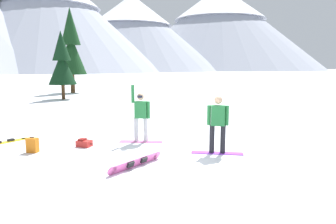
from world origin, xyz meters
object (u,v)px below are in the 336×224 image
backpack_red (84,143)px  snowboarder_foreground (218,123)px  loose_snowboard_near_left (4,142)px  pine_tree_short (71,47)px  snowboarder_midground (141,115)px  backpack_orange (33,145)px  pine_tree_broad (62,62)px  loose_snowboard_far_spare (136,162)px

backpack_red → snowboarder_foreground: bearing=-26.4°
loose_snowboard_near_left → pine_tree_short: size_ratio=0.18×
snowboarder_midground → loose_snowboard_near_left: size_ratio=1.30×
backpack_orange → backpack_red: bearing=10.8°
snowboarder_midground → pine_tree_short: bearing=97.4°
loose_snowboard_near_left → backpack_red: 2.88m
loose_snowboard_near_left → backpack_red: bearing=-25.4°
snowboarder_foreground → snowboarder_midground: (-1.91, 2.00, 0.01)m
backpack_orange → pine_tree_short: size_ratio=0.06×
pine_tree_broad → loose_snowboard_near_left: bearing=-94.2°
backpack_red → pine_tree_short: pine_tree_short is taller
pine_tree_short → pine_tree_broad: 6.61m
snowboarder_foreground → pine_tree_short: bearing=101.2°
loose_snowboard_far_spare → snowboarder_midground: bearing=76.9°
loose_snowboard_near_left → backpack_orange: (1.12, -1.52, 0.19)m
loose_snowboard_far_spare → backpack_red: size_ratio=2.92×
backpack_red → backpack_orange: 1.52m
pine_tree_broad → backpack_orange: bearing=-89.8°
backpack_orange → pine_tree_short: pine_tree_short is taller
loose_snowboard_far_spare → backpack_red: backpack_red is taller
snowboarder_foreground → backpack_red: size_ratio=3.15×
loose_snowboard_far_spare → pine_tree_short: 25.18m
pine_tree_short → backpack_red: bearing=-87.5°
snowboarder_midground → pine_tree_broad: 16.19m
snowboarder_midground → pine_tree_short: (-2.87, 22.08, 3.64)m
pine_tree_broad → snowboarder_foreground: bearing=-73.2°
loose_snowboard_near_left → pine_tree_broad: bearing=85.8°
loose_snowboard_far_spare → pine_tree_broad: 18.73m
snowboarder_foreground → pine_tree_broad: pine_tree_broad is taller
loose_snowboard_near_left → backpack_orange: size_ratio=3.19×
snowboarder_midground → loose_snowboard_far_spare: size_ratio=1.23×
snowboarder_midground → loose_snowboard_far_spare: 2.79m
snowboarder_midground → pine_tree_broad: size_ratio=0.36×
snowboarder_foreground → loose_snowboard_near_left: bearing=154.0°
loose_snowboard_far_spare → pine_tree_broad: (-2.81, 18.30, 2.82)m
backpack_orange → loose_snowboard_near_left: bearing=126.4°
snowboarder_midground → backpack_orange: (-3.37, -0.40, -0.70)m
loose_snowboard_far_spare → backpack_orange: bearing=141.4°
loose_snowboard_far_spare → pine_tree_short: bearing=95.2°
backpack_orange → pine_tree_broad: (-0.05, 16.09, 2.73)m
snowboarder_foreground → loose_snowboard_near_left: size_ratio=1.14×
loose_snowboard_near_left → pine_tree_short: bearing=85.6°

